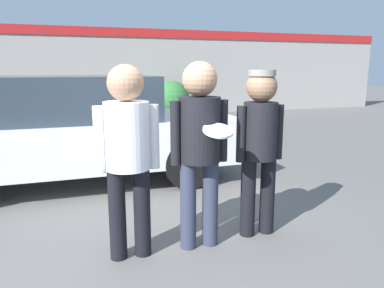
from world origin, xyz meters
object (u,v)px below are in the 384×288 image
object	(u,v)px
person_left	(127,145)
person_middle_with_frisbee	(200,138)
person_right	(260,139)
parked_car_near	(76,130)
shrub	(172,99)

from	to	relation	value
person_left	person_middle_with_frisbee	distance (m)	0.65
person_right	person_middle_with_frisbee	bearing A→B (deg)	-173.80
person_right	parked_car_near	bearing A→B (deg)	124.02
person_left	person_right	world-z (taller)	person_left
shrub	parked_car_near	bearing A→B (deg)	-115.95
person_right	shrub	xyz separation A→B (m)	(1.77, 9.55, -0.37)
person_left	person_right	distance (m)	1.31
person_left	person_right	xyz separation A→B (m)	(1.31, 0.07, -0.04)
parked_car_near	person_right	bearing A→B (deg)	-55.98
person_right	parked_car_near	world-z (taller)	person_right
person_middle_with_frisbee	person_right	xyz separation A→B (m)	(0.65, 0.07, -0.05)
person_right	person_left	bearing A→B (deg)	-177.15
parked_car_near	shrub	world-z (taller)	parked_car_near
parked_car_near	person_left	bearing A→B (deg)	-81.87
parked_car_near	person_middle_with_frisbee	bearing A→B (deg)	-68.22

